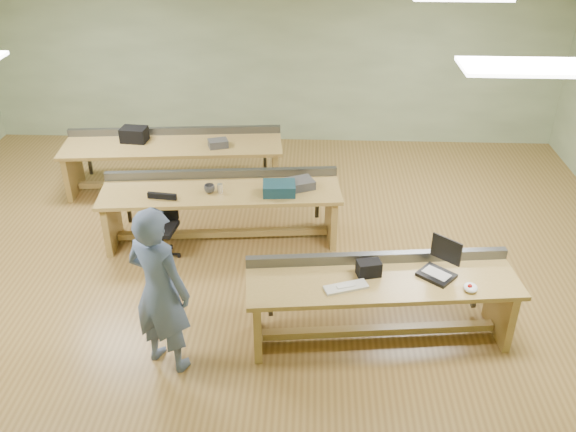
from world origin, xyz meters
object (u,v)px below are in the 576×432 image
object	(u,v)px
camera_bag	(369,268)
drinks_can	(220,188)
laptop_base	(436,275)
task_chair	(162,235)
workbench_mid	(222,201)
mug	(209,189)
workbench_front	(381,294)
person	(160,290)
workbench_back	(174,155)
parts_bin_grey	(297,184)
parts_bin_teal	(279,188)

from	to	relation	value
camera_bag	drinks_can	world-z (taller)	camera_bag
laptop_base	task_chair	xyz separation A→B (m)	(-3.16, 1.38, -0.47)
workbench_mid	mug	size ratio (longest dim) A/B	23.27
workbench_front	person	size ratio (longest dim) A/B	1.58
person	task_chair	xyz separation A→B (m)	(-0.47, 1.92, -0.59)
laptop_base	mug	distance (m)	3.10
laptop_base	workbench_back	bearing A→B (deg)	177.08
workbench_mid	drinks_can	world-z (taller)	drinks_can
person	drinks_can	bearing A→B (deg)	-71.44
workbench_front	person	bearing A→B (deg)	-173.38
camera_bag	task_chair	bearing A→B (deg)	137.11
workbench_front	task_chair	xyz separation A→B (m)	(-2.62, 1.43, -0.25)
camera_bag	parts_bin_grey	xyz separation A→B (m)	(-0.79, 1.88, -0.02)
workbench_front	drinks_can	xyz separation A→B (m)	(-1.90, 1.77, 0.26)
person	mug	distance (m)	2.26
workbench_back	mug	xyz separation A→B (m)	(0.80, -1.55, 0.24)
task_chair	parts_bin_grey	xyz separation A→B (m)	(1.69, 0.50, 0.50)
parts_bin_grey	workbench_back	bearing A→B (deg)	143.97
workbench_mid	task_chair	distance (m)	0.88
workbench_back	workbench_front	bearing A→B (deg)	-54.77
task_chair	parts_bin_teal	size ratio (longest dim) A/B	2.03
drinks_can	camera_bag	bearing A→B (deg)	-44.45
parts_bin_grey	drinks_can	size ratio (longest dim) A/B	3.43
task_chair	mug	xyz separation A→B (m)	(0.58, 0.34, 0.50)
workbench_back	camera_bag	bearing A→B (deg)	-55.77
task_chair	drinks_can	world-z (taller)	drinks_can
workbench_front	parts_bin_grey	distance (m)	2.16
workbench_back	drinks_can	world-z (taller)	drinks_can
task_chair	parts_bin_teal	world-z (taller)	parts_bin_teal
laptop_base	mug	bearing A→B (deg)	-172.60
workbench_front	drinks_can	distance (m)	2.61
parts_bin_teal	workbench_back	bearing A→B (deg)	137.65
workbench_mid	person	distance (m)	2.40
laptop_base	camera_bag	xyz separation A→B (m)	(-0.69, -0.00, 0.06)
mug	drinks_can	size ratio (longest dim) A/B	1.10
workbench_mid	person	world-z (taller)	person
person	parts_bin_teal	bearing A→B (deg)	-88.92
workbench_mid	parts_bin_teal	distance (m)	0.81
drinks_can	workbench_mid	bearing A→B (deg)	95.16
workbench_back	parts_bin_grey	distance (m)	2.37
parts_bin_teal	drinks_can	xyz separation A→B (m)	(-0.75, -0.01, -0.01)
workbench_back	camera_bag	xyz separation A→B (m)	(2.69, -3.27, 0.27)
task_chair	drinks_can	bearing A→B (deg)	32.56
laptop_base	drinks_can	world-z (taller)	drinks_can
workbench_front	parts_bin_teal	bearing A→B (deg)	116.58
person	task_chair	distance (m)	2.06
laptop_base	camera_bag	size ratio (longest dim) A/B	1.41
workbench_mid	task_chair	bearing A→B (deg)	-153.32
laptop_base	drinks_can	xyz separation A→B (m)	(-2.44, 1.72, 0.04)
workbench_front	camera_bag	distance (m)	0.31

